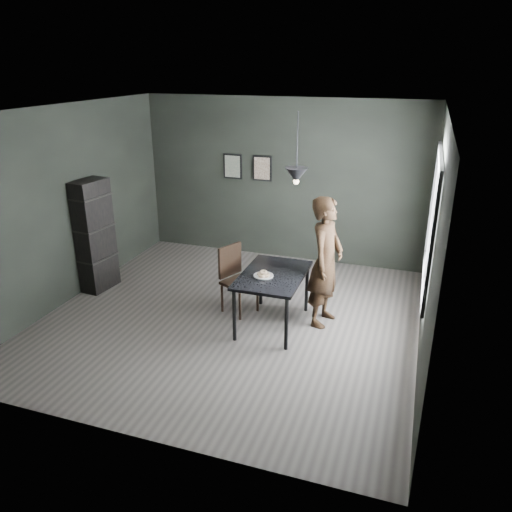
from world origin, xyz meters
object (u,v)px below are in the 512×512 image
(woman, at_px, (326,262))
(wood_chair, at_px, (235,274))
(cafe_table, at_px, (273,279))
(pendant_lamp, at_px, (296,175))
(white_plate, at_px, (263,276))
(shelf_unit, at_px, (95,236))

(woman, relative_size, wood_chair, 1.83)
(cafe_table, relative_size, wood_chair, 1.25)
(wood_chair, height_order, pendant_lamp, pendant_lamp)
(cafe_table, height_order, pendant_lamp, pendant_lamp)
(woman, bearing_deg, wood_chair, 102.43)
(cafe_table, xyz_separation_m, woman, (0.63, 0.31, 0.21))
(woman, xyz_separation_m, pendant_lamp, (-0.38, -0.21, 1.17))
(white_plate, height_order, pendant_lamp, pendant_lamp)
(shelf_unit, bearing_deg, pendant_lamp, 3.19)
(cafe_table, height_order, woman, woman)
(cafe_table, xyz_separation_m, shelf_unit, (-2.92, 0.28, 0.19))
(white_plate, distance_m, pendant_lamp, 1.36)
(woman, height_order, pendant_lamp, pendant_lamp)
(white_plate, bearing_deg, cafe_table, 55.09)
(white_plate, xyz_separation_m, pendant_lamp, (0.34, 0.23, 1.29))
(cafe_table, bearing_deg, pendant_lamp, 21.80)
(woman, bearing_deg, shelf_unit, 100.79)
(cafe_table, distance_m, pendant_lamp, 1.41)
(white_plate, bearing_deg, woman, 31.12)
(cafe_table, height_order, white_plate, white_plate)
(white_plate, relative_size, wood_chair, 0.24)
(white_plate, bearing_deg, wood_chair, 144.23)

